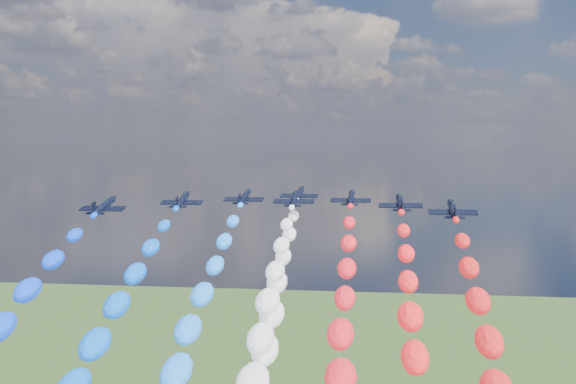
# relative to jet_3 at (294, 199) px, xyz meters

# --- Properties ---
(jet_0) EXTENTS (8.97, 11.90, 5.16)m
(jet_0) POSITION_rel_jet_3_xyz_m (-33.28, -17.71, 0.00)
(jet_0) COLOR black
(jet_1) EXTENTS (8.62, 11.65, 5.16)m
(jet_1) POSITION_rel_jet_3_xyz_m (-22.13, -4.71, 0.00)
(jet_1) COLOR black
(jet_2) EXTENTS (8.92, 11.86, 5.16)m
(jet_2) POSITION_rel_jet_3_xyz_m (-10.96, 3.40, 0.00)
(jet_2) COLOR black
(jet_3) EXTENTS (8.58, 11.62, 5.16)m
(jet_3) POSITION_rel_jet_3_xyz_m (0.00, 0.00, 0.00)
(jet_3) COLOR black
(jet_4) EXTENTS (8.91, 11.85, 5.16)m
(jet_4) POSITION_rel_jet_3_xyz_m (-0.25, 13.54, 0.00)
(jet_4) COLOR black
(jet_5) EXTENTS (8.86, 11.82, 5.16)m
(jet_5) POSITION_rel_jet_3_xyz_m (11.45, 3.78, 0.00)
(jet_5) COLOR black
(jet_6) EXTENTS (8.67, 11.69, 5.16)m
(jet_6) POSITION_rel_jet_3_xyz_m (21.14, -5.83, 0.00)
(jet_6) COLOR black
(jet_7) EXTENTS (8.64, 11.66, 5.16)m
(jet_7) POSITION_rel_jet_3_xyz_m (29.66, -16.52, 0.00)
(jet_7) COLOR black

